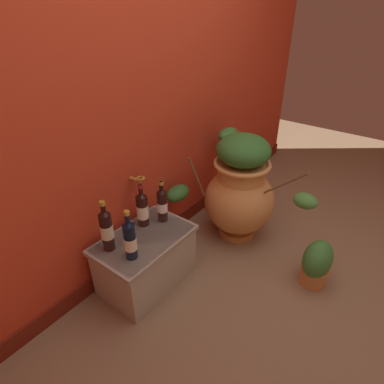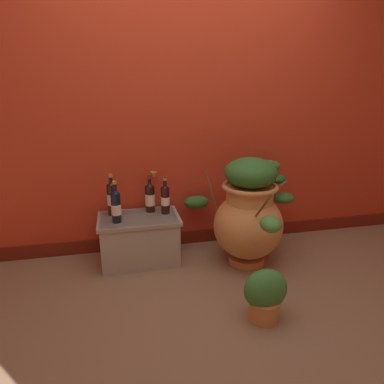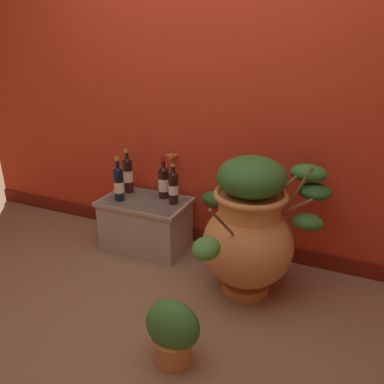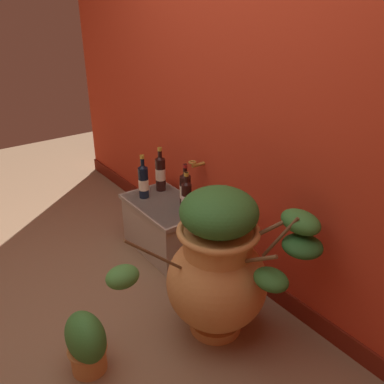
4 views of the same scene
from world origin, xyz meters
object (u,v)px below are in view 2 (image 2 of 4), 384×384
(wine_bottle_left, at_px, (165,198))
(potted_shrub, at_px, (265,295))
(terracotta_urn, at_px, (249,213))
(wine_bottle_right, at_px, (150,197))
(wine_bottle_back, at_px, (112,197))
(wine_bottle_middle, at_px, (116,205))

(wine_bottle_left, bearing_deg, potted_shrub, -63.89)
(terracotta_urn, height_order, potted_shrub, terracotta_urn)
(wine_bottle_right, distance_m, wine_bottle_back, 0.31)
(wine_bottle_left, relative_size, wine_bottle_right, 0.99)
(wine_bottle_middle, bearing_deg, wine_bottle_left, 14.58)
(wine_bottle_middle, relative_size, wine_bottle_right, 1.07)
(wine_bottle_left, distance_m, wine_bottle_back, 0.43)
(terracotta_urn, relative_size, wine_bottle_back, 3.00)
(potted_shrub, bearing_deg, wine_bottle_middle, 135.27)
(wine_bottle_middle, height_order, potted_shrub, wine_bottle_middle)
(wine_bottle_middle, distance_m, wine_bottle_back, 0.17)
(terracotta_urn, distance_m, wine_bottle_middle, 1.05)
(terracotta_urn, height_order, wine_bottle_middle, terracotta_urn)
(wine_bottle_left, height_order, wine_bottle_middle, wine_bottle_middle)
(terracotta_urn, xyz_separation_m, wine_bottle_middle, (-1.04, 0.14, 0.10))
(terracotta_urn, xyz_separation_m, potted_shrub, (-0.17, -0.72, -0.26))
(wine_bottle_middle, xyz_separation_m, wine_bottle_right, (0.28, 0.18, -0.01))
(terracotta_urn, distance_m, wine_bottle_back, 1.12)
(wine_bottle_middle, distance_m, potted_shrub, 1.27)
(wine_bottle_middle, bearing_deg, wine_bottle_right, 32.30)
(wine_bottle_right, distance_m, potted_shrub, 1.24)
(wine_bottle_right, bearing_deg, wine_bottle_left, -32.11)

